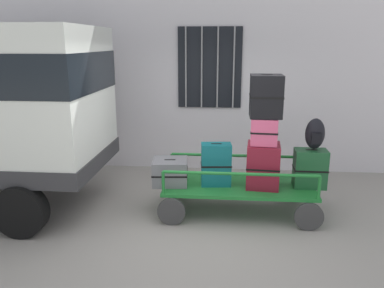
% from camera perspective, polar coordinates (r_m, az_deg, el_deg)
% --- Properties ---
extents(ground_plane, '(40.00, 40.00, 0.00)m').
position_cam_1_polar(ground_plane, '(5.45, 1.10, -12.14)').
color(ground_plane, gray).
extents(building_wall, '(12.00, 0.38, 5.00)m').
position_cam_1_polar(building_wall, '(7.59, 2.68, 14.99)').
color(building_wall, silver).
rests_on(building_wall, ground).
extents(luggage_cart, '(2.26, 1.05, 0.44)m').
position_cam_1_polar(luggage_cart, '(5.79, 6.86, -6.70)').
color(luggage_cart, '#1E722D').
rests_on(luggage_cart, ground).
extents(cart_railing, '(2.14, 0.92, 0.34)m').
position_cam_1_polar(cart_railing, '(5.67, 6.97, -3.31)').
color(cart_railing, '#1E722D').
rests_on(cart_railing, luggage_cart).
extents(suitcase_left_bottom, '(0.55, 0.53, 0.37)m').
position_cam_1_polar(suitcase_left_bottom, '(5.71, -3.23, -4.09)').
color(suitcase_left_bottom, slate).
rests_on(suitcase_left_bottom, luggage_cart).
extents(suitcase_midleft_bottom, '(0.46, 0.30, 0.63)m').
position_cam_1_polar(suitcase_midleft_bottom, '(5.62, 3.56, -3.02)').
color(suitcase_midleft_bottom, '#0F5960').
rests_on(suitcase_midleft_bottom, luggage_cart).
extents(suitcase_center_bottom, '(0.51, 0.53, 0.64)m').
position_cam_1_polar(suitcase_center_bottom, '(5.65, 10.41, -3.10)').
color(suitcase_center_bottom, maroon).
rests_on(suitcase_center_bottom, luggage_cart).
extents(suitcase_center_middle, '(0.42, 0.54, 0.38)m').
position_cam_1_polar(suitcase_center_middle, '(5.57, 10.60, 2.06)').
color(suitcase_center_middle, '#CC4C72').
rests_on(suitcase_center_middle, suitcase_center_bottom).
extents(suitcase_center_top, '(0.45, 0.45, 0.59)m').
position_cam_1_polar(suitcase_center_top, '(5.47, 10.85, 6.96)').
color(suitcase_center_top, black).
rests_on(suitcase_center_top, suitcase_center_middle).
extents(suitcase_midright_bottom, '(0.47, 0.31, 0.56)m').
position_cam_1_polar(suitcase_midright_bottom, '(5.80, 17.00, -3.46)').
color(suitcase_midright_bottom, '#194C28').
rests_on(suitcase_midright_bottom, luggage_cart).
extents(backpack, '(0.27, 0.22, 0.44)m').
position_cam_1_polar(backpack, '(5.71, 17.68, 1.42)').
color(backpack, black).
rests_on(backpack, suitcase_midright_bottom).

